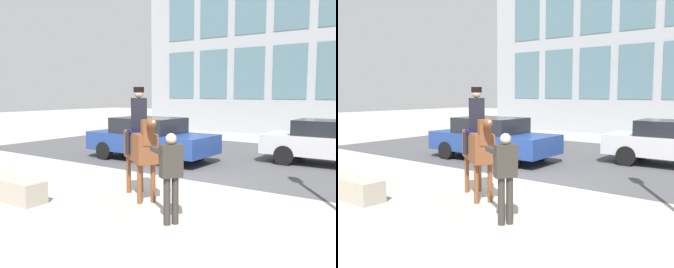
% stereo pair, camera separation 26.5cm
% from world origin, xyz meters
% --- Properties ---
extents(ground_plane, '(80.00, 80.00, 0.00)m').
position_xyz_m(ground_plane, '(0.00, 0.00, 0.00)').
color(ground_plane, '#9E9B93').
extents(road_surface, '(21.74, 8.50, 0.01)m').
position_xyz_m(road_surface, '(0.00, 4.75, 0.00)').
color(road_surface, '#444447').
rests_on(road_surface, ground_plane).
extents(mounted_horse_lead, '(1.60, 1.25, 2.54)m').
position_xyz_m(mounted_horse_lead, '(0.02, -1.63, 1.28)').
color(mounted_horse_lead, brown).
rests_on(mounted_horse_lead, ground_plane).
extents(pedestrian_bystander, '(0.91, 0.49, 1.68)m').
position_xyz_m(pedestrian_bystander, '(1.59, -2.69, 0.99)').
color(pedestrian_bystander, '#332D28').
rests_on(pedestrian_bystander, ground_plane).
extents(street_car_near_lane, '(4.69, 2.05, 1.53)m').
position_xyz_m(street_car_near_lane, '(-2.86, 2.42, 0.79)').
color(street_car_near_lane, navy).
rests_on(street_car_near_lane, ground_plane).
extents(planter_ledge, '(2.86, 0.56, 0.49)m').
position_xyz_m(planter_ledge, '(-2.78, -3.43, 0.24)').
color(planter_ledge, '#9E9384').
rests_on(planter_ledge, ground_plane).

